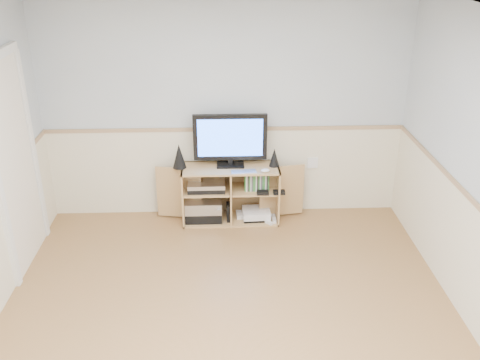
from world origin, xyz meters
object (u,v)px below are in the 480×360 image
Objects in this scene: media_cabinet at (231,191)px; monitor at (230,139)px; game_consoles at (255,214)px; keyboard at (244,172)px.

media_cabinet is 2.10× the size of monitor.
game_consoles is at bearing -12.29° from monitor.
keyboard reaches higher than game_consoles.
media_cabinet is 0.64m from monitor.
media_cabinet reaches higher than game_consoles.
keyboard reaches higher than media_cabinet.
monitor is 0.94m from game_consoles.
game_consoles is (0.14, 0.13, -0.59)m from keyboard.
monitor is 1.78× the size of game_consoles.
game_consoles is at bearing 37.09° from keyboard.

